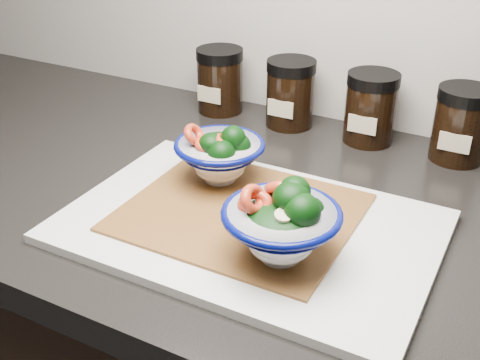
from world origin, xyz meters
The scene contains 9 objects.
countertop centered at (0.00, 1.45, 0.88)m, with size 3.50×0.60×0.04m, color black.
cutting_board centered at (0.06, 1.37, 0.91)m, with size 0.45×0.30×0.01m, color silver.
bamboo_mat centered at (0.04, 1.38, 0.91)m, with size 0.28×0.24×0.00m, color brown.
bowl_left centered at (-0.02, 1.44, 0.95)m, with size 0.12×0.12×0.09m.
bowl_right centered at (0.12, 1.32, 0.96)m, with size 0.13×0.13×0.10m.
spice_jar_a centered at (-0.17, 1.69, 0.96)m, with size 0.08×0.08×0.11m.
spice_jar_b centered at (-0.03, 1.69, 0.96)m, with size 0.08×0.08×0.11m.
spice_jar_c centered at (0.11, 1.69, 0.96)m, with size 0.08×0.08×0.11m.
spice_jar_d centered at (0.25, 1.69, 0.96)m, with size 0.08×0.08×0.11m.
Camera 1 is at (0.34, 0.81, 1.31)m, focal length 45.00 mm.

